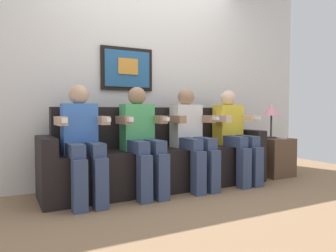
% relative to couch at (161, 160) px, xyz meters
% --- Properties ---
extents(ground_plane, '(6.43, 6.43, 0.00)m').
position_rel_couch_xyz_m(ground_plane, '(0.00, -0.33, -0.31)').
color(ground_plane, '#8C6B4C').
extents(back_wall_assembly, '(4.95, 0.10, 2.60)m').
position_rel_couch_xyz_m(back_wall_assembly, '(-0.01, 0.44, 0.99)').
color(back_wall_assembly, silver).
rests_on(back_wall_assembly, ground_plane).
extents(couch, '(2.55, 0.58, 0.90)m').
position_rel_couch_xyz_m(couch, '(0.00, 0.00, 0.00)').
color(couch, black).
rests_on(couch, ground_plane).
extents(person_leftmost, '(0.46, 0.56, 1.11)m').
position_rel_couch_xyz_m(person_leftmost, '(-0.90, -0.17, 0.29)').
color(person_leftmost, '#3F72CC').
rests_on(person_leftmost, ground_plane).
extents(person_left_center, '(0.46, 0.56, 1.11)m').
position_rel_couch_xyz_m(person_left_center, '(-0.30, -0.17, 0.29)').
color(person_left_center, '#4CB266').
rests_on(person_left_center, ground_plane).
extents(person_right_center, '(0.46, 0.56, 1.11)m').
position_rel_couch_xyz_m(person_right_center, '(0.30, -0.17, 0.29)').
color(person_right_center, white).
rests_on(person_right_center, ground_plane).
extents(person_rightmost, '(0.46, 0.56, 1.11)m').
position_rel_couch_xyz_m(person_rightmost, '(0.90, -0.17, 0.29)').
color(person_rightmost, yellow).
rests_on(person_rightmost, ground_plane).
extents(side_table_right, '(0.40, 0.40, 0.50)m').
position_rel_couch_xyz_m(side_table_right, '(1.62, -0.11, -0.06)').
color(side_table_right, brown).
rests_on(side_table_right, ground_plane).
extents(table_lamp, '(0.22, 0.22, 0.46)m').
position_rel_couch_xyz_m(table_lamp, '(1.59, -0.08, 0.55)').
color(table_lamp, '#333338').
rests_on(table_lamp, side_table_right).
extents(spare_remote_on_table, '(0.04, 0.13, 0.02)m').
position_rel_couch_xyz_m(spare_remote_on_table, '(1.65, -0.21, 0.20)').
color(spare_remote_on_table, white).
rests_on(spare_remote_on_table, side_table_right).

